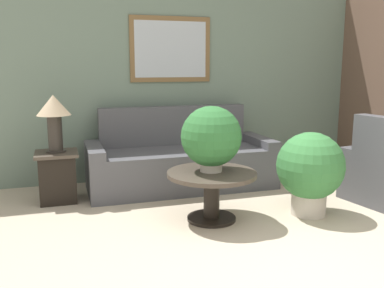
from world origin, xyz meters
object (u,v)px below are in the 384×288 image
Objects in this scene: couch_main at (180,162)px; potted_plant_on_table at (211,137)px; potted_plant_floor at (310,169)px; side_table at (58,176)px; coffee_table at (212,185)px; table_lamp at (54,113)px.

couch_main is 3.56× the size of potted_plant_on_table.
side_table is at bearing 153.32° from potted_plant_floor.
coffee_table is at bearing -36.82° from side_table.
side_table is 0.89× the size of table_lamp.
potted_plant_on_table reaches higher than side_table.
side_table is 2.72m from potted_plant_floor.
couch_main is 3.62× the size of table_lamp.
potted_plant_on_table is 1.07m from potted_plant_floor.
table_lamp is at bearing -174.36° from couch_main.
side_table is at bearing 143.18° from coffee_table.
side_table is (-1.43, 1.07, -0.07)m from coffee_table.
table_lamp reaches higher than coffee_table.
table_lamp is 0.99× the size of potted_plant_on_table.
potted_plant_on_table is at bearing -91.42° from couch_main.
potted_plant_on_table is at bearing 88.22° from coffee_table.
couch_main is at bearing 125.33° from potted_plant_floor.
potted_plant_floor is at bearing -26.68° from side_table.
table_lamp reaches higher than potted_plant_floor.
side_table is 0.71m from table_lamp.
potted_plant_floor is at bearing -54.67° from couch_main.
table_lamp is (-1.43, 1.07, 0.64)m from coffee_table.
coffee_table is (-0.03, -1.21, 0.04)m from couch_main.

